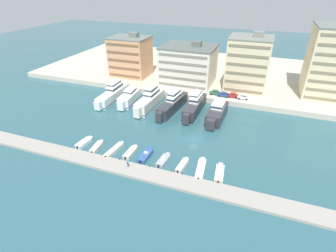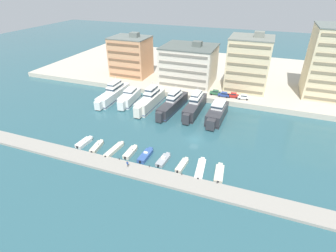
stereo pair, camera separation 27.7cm
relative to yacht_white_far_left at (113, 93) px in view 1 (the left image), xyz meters
The scene contains 31 objects.
ground_plane 41.43m from the yacht_white_far_left, 25.07° to the right, with size 400.00×400.00×0.00m, color #2D5B66.
quay_promenade 57.99m from the yacht_white_far_left, 49.74° to the left, with size 180.00×70.00×1.98m, color beige.
pier_dock 52.68m from the yacht_white_far_left, 44.63° to the right, with size 120.00×4.99×0.68m, color #9E998E.
yacht_white_far_left is the anchor object (origin of this frame).
yacht_white_left 7.51m from the yacht_white_far_left, ahead, with size 5.30×15.44×6.87m.
yacht_ivory_mid_left 16.44m from the yacht_white_far_left, ahead, with size 4.99×20.16×9.14m.
yacht_charcoal_center_left 24.94m from the yacht_white_far_left, ahead, with size 5.68×21.52×8.57m.
yacht_charcoal_center 32.62m from the yacht_white_far_left, ahead, with size 4.21×20.69×8.67m.
yacht_charcoal_center_right 40.97m from the yacht_white_far_left, ahead, with size 5.33×17.47×7.24m.
motorboat_white_far_left 32.09m from the yacht_white_far_left, 74.33° to the right, with size 2.46×6.25×1.43m.
motorboat_cream_left 34.17m from the yacht_white_far_left, 67.13° to the right, with size 2.25×6.33×1.53m.
motorboat_cream_mid_left 36.19m from the yacht_white_far_left, 59.15° to the right, with size 2.20×8.13×0.99m.
motorboat_cream_center_left 38.45m from the yacht_white_far_left, 52.72° to the right, with size 1.85×6.32×1.57m.
motorboat_blue_center 41.19m from the yacht_white_far_left, 47.73° to the right, with size 2.15×6.90×1.48m.
motorboat_grey_center_right 44.87m from the yacht_white_far_left, 43.05° to the right, with size 2.40×6.26×1.44m.
motorboat_cream_mid_right 49.09m from the yacht_white_far_left, 39.26° to the right, with size 2.03×6.33×1.42m.
motorboat_white_right 52.54m from the yacht_white_far_left, 35.76° to the right, with size 2.70×8.62×0.95m.
motorboat_cream_far_right 56.34m from the yacht_white_far_left, 32.99° to the right, with size 2.62×7.41×0.86m.
car_green_far_left 39.42m from the yacht_white_far_left, 20.14° to the left, with size 4.20×2.12×1.80m.
car_blue_left 42.40m from the yacht_white_far_left, 17.42° to the left, with size 4.13×1.98×1.80m.
car_red_mid_left 45.83m from the yacht_white_far_left, 16.78° to the left, with size 4.23×2.20×1.80m.
car_white_center_left 49.41m from the yacht_white_far_left, 15.20° to the left, with size 4.24×2.23×1.80m.
apartment_block_far_left 25.46m from the yacht_white_far_left, 99.98° to the left, with size 16.65×13.66×19.08m.
apartment_block_left 33.70m from the yacht_white_far_left, 45.29° to the left, with size 21.56×18.35×17.43m.
apartment_block_mid_left 53.74m from the yacht_white_far_left, 27.29° to the left, with size 15.89×14.88×22.42m.
apartment_block_center_left 82.63m from the yacht_white_far_left, 20.17° to the left, with size 18.19×18.08×27.38m.
pedestrian_near_edge 44.59m from the yacht_white_far_left, 54.93° to the right, with size 0.62×0.39×1.71m.
bollard_west 41.28m from the yacht_white_far_left, 57.34° to the right, with size 0.20×0.20×0.61m.
bollard_west_mid 46.36m from the yacht_white_far_left, 48.55° to the right, with size 0.20×0.20×0.61m.
bollard_east_mid 52.30m from the yacht_white_far_left, 41.63° to the right, with size 0.20×0.20×0.61m.
bollard_east 58.85m from the yacht_white_far_left, 36.18° to the right, with size 0.20×0.20×0.61m.
Camera 1 is at (15.24, -63.61, 41.21)m, focal length 28.00 mm.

